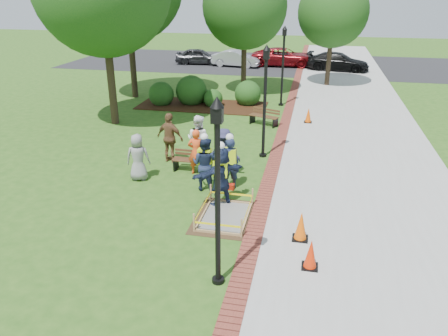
% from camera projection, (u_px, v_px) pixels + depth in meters
% --- Properties ---
extents(ground, '(100.00, 100.00, 0.00)m').
position_uv_depth(ground, '(199.00, 213.00, 12.80)').
color(ground, '#285116').
rests_on(ground, ground).
extents(sidewalk, '(6.00, 60.00, 0.02)m').
position_uv_depth(sidewalk, '(354.00, 125.00, 20.87)').
color(sidewalk, '#9E9E99').
rests_on(sidewalk, ground).
extents(brick_edging, '(0.50, 60.00, 0.03)m').
position_uv_depth(brick_edging, '(286.00, 121.00, 21.48)').
color(brick_edging, maroon).
rests_on(brick_edging, ground).
extents(mulch_bed, '(7.00, 3.00, 0.05)m').
position_uv_depth(mulch_bed, '(202.00, 106.00, 24.19)').
color(mulch_bed, '#381E0F').
rests_on(mulch_bed, ground).
extents(parking_lot, '(36.00, 12.00, 0.01)m').
position_uv_depth(parking_lot, '(281.00, 64.00, 37.15)').
color(parking_lot, black).
rests_on(parking_lot, ground).
extents(wet_concrete_pad, '(1.71, 2.31, 0.55)m').
position_uv_depth(wet_concrete_pad, '(225.00, 210.00, 12.50)').
color(wet_concrete_pad, '#47331E').
rests_on(wet_concrete_pad, ground).
extents(bench_near, '(1.38, 0.51, 0.74)m').
position_uv_depth(bench_near, '(192.00, 165.00, 15.64)').
color(bench_near, brown).
rests_on(bench_near, ground).
extents(bench_far, '(1.50, 0.96, 0.77)m').
position_uv_depth(bench_far, '(264.00, 120.00, 20.79)').
color(bench_far, '#4F371B').
rests_on(bench_far, ground).
extents(cone_front, '(0.39, 0.39, 0.76)m').
position_uv_depth(cone_front, '(311.00, 255.00, 10.20)').
color(cone_front, black).
rests_on(cone_front, ground).
extents(cone_back, '(0.41, 0.41, 0.81)m').
position_uv_depth(cone_back, '(301.00, 227.00, 11.34)').
color(cone_back, black).
rests_on(cone_back, ground).
extents(cone_far, '(0.37, 0.37, 0.74)m').
position_uv_depth(cone_far, '(308.00, 116.00, 21.11)').
color(cone_far, black).
rests_on(cone_far, ground).
extents(toolbox, '(0.38, 0.23, 0.18)m').
position_uv_depth(toolbox, '(229.00, 186.00, 14.32)').
color(toolbox, '#B6200E').
rests_on(toolbox, ground).
extents(lamp_near, '(0.28, 0.28, 4.26)m').
position_uv_depth(lamp_near, '(218.00, 182.00, 8.90)').
color(lamp_near, black).
rests_on(lamp_near, ground).
extents(lamp_mid, '(0.28, 0.28, 4.26)m').
position_uv_depth(lamp_mid, '(265.00, 94.00, 16.11)').
color(lamp_mid, black).
rests_on(lamp_mid, ground).
extents(lamp_far, '(0.28, 0.28, 4.26)m').
position_uv_depth(lamp_far, '(283.00, 60.00, 23.33)').
color(lamp_far, black).
rests_on(lamp_far, ground).
extents(tree_back, '(4.91, 4.91, 7.53)m').
position_uv_depth(tree_back, '(245.00, 6.00, 25.20)').
color(tree_back, '#3D2D1E').
rests_on(tree_back, ground).
extents(tree_right, '(4.42, 4.42, 6.83)m').
position_uv_depth(tree_right, '(333.00, 12.00, 27.43)').
color(tree_right, '#3D2D1E').
rests_on(tree_right, ground).
extents(shrub_a, '(1.40, 1.40, 1.40)m').
position_uv_depth(shrub_a, '(162.00, 105.00, 24.40)').
color(shrub_a, '#124014').
rests_on(shrub_a, ground).
extents(shrub_b, '(1.73, 1.73, 1.73)m').
position_uv_depth(shrub_b, '(192.00, 104.00, 24.61)').
color(shrub_b, '#124014').
rests_on(shrub_b, ground).
extents(shrub_c, '(1.04, 1.04, 1.04)m').
position_uv_depth(shrub_c, '(213.00, 106.00, 24.07)').
color(shrub_c, '#124014').
rests_on(shrub_c, ground).
extents(shrub_d, '(1.46, 1.46, 1.46)m').
position_uv_depth(shrub_d, '(248.00, 105.00, 24.44)').
color(shrub_d, '#124014').
rests_on(shrub_d, ground).
extents(shrub_e, '(0.86, 0.86, 0.86)m').
position_uv_depth(shrub_e, '(205.00, 103.00, 24.85)').
color(shrub_e, '#124014').
rests_on(shrub_e, ground).
extents(casual_person_a, '(0.58, 0.44, 1.62)m').
position_uv_depth(casual_person_a, '(138.00, 157.00, 14.75)').
color(casual_person_a, gray).
rests_on(casual_person_a, ground).
extents(casual_person_b, '(0.54, 0.37, 1.64)m').
position_uv_depth(casual_person_b, '(196.00, 152.00, 15.20)').
color(casual_person_b, '#F94D1D').
rests_on(casual_person_b, ground).
extents(casual_person_c, '(0.67, 0.52, 1.86)m').
position_uv_depth(casual_person_c, '(198.00, 140.00, 16.06)').
color(casual_person_c, white).
rests_on(casual_person_c, ground).
extents(casual_person_d, '(0.68, 0.54, 1.88)m').
position_uv_depth(casual_person_d, '(170.00, 138.00, 16.22)').
color(casual_person_d, brown).
rests_on(casual_person_d, ground).
extents(casual_person_e, '(0.57, 0.39, 1.71)m').
position_uv_depth(casual_person_e, '(224.00, 153.00, 15.04)').
color(casual_person_e, '#2C2B4C').
rests_on(casual_person_e, ground).
extents(hivis_worker_a, '(0.70, 0.69, 2.02)m').
position_uv_depth(hivis_worker_a, '(221.00, 174.00, 12.97)').
color(hivis_worker_a, '#17233D').
rests_on(hivis_worker_a, ground).
extents(hivis_worker_b, '(0.64, 0.52, 1.87)m').
position_uv_depth(hivis_worker_b, '(230.00, 161.00, 14.10)').
color(hivis_worker_b, '#181E3F').
rests_on(hivis_worker_b, ground).
extents(hivis_worker_c, '(0.63, 0.47, 1.93)m').
position_uv_depth(hivis_worker_c, '(205.00, 162.00, 13.96)').
color(hivis_worker_c, '#16223B').
rests_on(hivis_worker_c, ground).
extents(parked_car_a, '(2.28, 4.53, 1.43)m').
position_uv_depth(parked_car_a, '(199.00, 64.00, 36.92)').
color(parked_car_a, '#28282B').
rests_on(parked_car_a, ground).
extents(parked_car_b, '(2.44, 4.53, 1.41)m').
position_uv_depth(parked_car_b, '(236.00, 67.00, 35.82)').
color(parked_car_b, '#B1B0B6').
rests_on(parked_car_b, ground).
extents(parked_car_c, '(2.16, 4.88, 1.58)m').
position_uv_depth(parked_car_c, '(283.00, 66.00, 36.14)').
color(parked_car_c, maroon).
rests_on(parked_car_c, ground).
extents(parked_car_d, '(2.71, 4.85, 1.49)m').
position_uv_depth(parked_car_d, '(337.00, 71.00, 34.19)').
color(parked_car_d, black).
rests_on(parked_car_d, ground).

